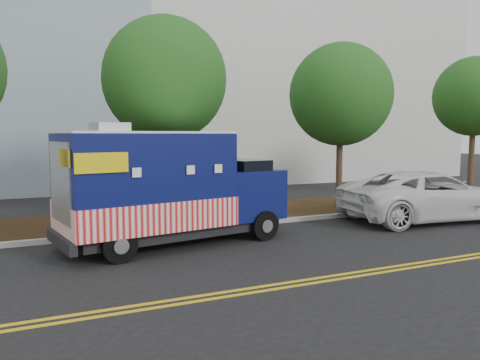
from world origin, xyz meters
name	(u,v)px	position (x,y,z in m)	size (l,w,h in m)	color
ground	(190,241)	(0.00, 0.00, 0.00)	(120.00, 120.00, 0.00)	black
curb	(176,230)	(0.00, 1.40, 0.07)	(120.00, 0.18, 0.15)	#9E9E99
mulch_strip	(159,219)	(0.00, 3.50, 0.07)	(120.00, 4.00, 0.15)	black
centerline_near	(260,287)	(0.00, -4.45, 0.01)	(120.00, 0.10, 0.01)	gold
centerline_far	(266,290)	(0.00, -4.70, 0.01)	(120.00, 0.10, 0.01)	gold
tree_b	(165,80)	(0.21, 3.19, 4.94)	(4.25, 4.25, 7.07)	#38281C
tree_c	(341,95)	(7.54, 3.19, 4.67)	(4.17, 4.17, 6.77)	#38281C
tree_d	(474,97)	(15.00, 2.95, 4.83)	(3.71, 3.71, 6.69)	#38281C
food_truck	(165,191)	(-0.77, -0.13, 1.53)	(6.68, 3.37, 3.37)	black
white_car	(428,196)	(8.80, -0.36, 0.89)	(2.95, 6.40, 1.78)	white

